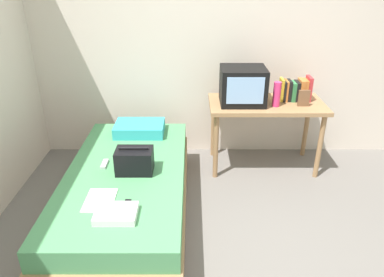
% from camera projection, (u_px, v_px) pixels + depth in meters
% --- Properties ---
extents(ground_plane, '(8.00, 8.00, 0.00)m').
position_uv_depth(ground_plane, '(228.00, 276.00, 2.58)').
color(ground_plane, slate).
extents(wall_back, '(5.20, 0.10, 2.60)m').
position_uv_depth(wall_back, '(216.00, 37.00, 3.82)').
color(wall_back, beige).
rests_on(wall_back, ground).
extents(bed, '(1.00, 2.00, 0.45)m').
position_uv_depth(bed, '(127.00, 193.00, 3.13)').
color(bed, '#9E754C').
rests_on(bed, ground).
extents(desk, '(1.16, 0.60, 0.73)m').
position_uv_depth(desk, '(265.00, 111.00, 3.73)').
color(desk, '#9E754C').
rests_on(desk, ground).
extents(tv, '(0.44, 0.39, 0.36)m').
position_uv_depth(tv, '(242.00, 86.00, 3.60)').
color(tv, black).
rests_on(tv, desk).
extents(water_bottle, '(0.07, 0.07, 0.24)m').
position_uv_depth(water_bottle, '(276.00, 94.00, 3.54)').
color(water_bottle, '#E53372').
rests_on(water_bottle, desk).
extents(book_row, '(0.30, 0.16, 0.25)m').
position_uv_depth(book_row, '(294.00, 90.00, 3.71)').
color(book_row, gold).
rests_on(book_row, desk).
extents(picture_frame, '(0.11, 0.02, 0.16)m').
position_uv_depth(picture_frame, '(303.00, 98.00, 3.56)').
color(picture_frame, brown).
rests_on(picture_frame, desk).
extents(pillow, '(0.49, 0.34, 0.11)m').
position_uv_depth(pillow, '(139.00, 128.00, 3.66)').
color(pillow, '#33A8B7').
rests_on(pillow, bed).
extents(handbag, '(0.30, 0.20, 0.23)m').
position_uv_depth(handbag, '(134.00, 161.00, 2.96)').
color(handbag, black).
rests_on(handbag, bed).
extents(magazine, '(0.21, 0.29, 0.01)m').
position_uv_depth(magazine, '(99.00, 200.00, 2.63)').
color(magazine, white).
rests_on(magazine, bed).
extents(remote_dark, '(0.04, 0.16, 0.02)m').
position_uv_depth(remote_dark, '(126.00, 207.00, 2.55)').
color(remote_dark, black).
rests_on(remote_dark, bed).
extents(remote_silver, '(0.04, 0.14, 0.02)m').
position_uv_depth(remote_silver, '(104.00, 164.00, 3.09)').
color(remote_silver, '#B7B7BC').
rests_on(remote_silver, bed).
extents(folded_towel, '(0.28, 0.22, 0.05)m').
position_uv_depth(folded_towel, '(115.00, 214.00, 2.45)').
color(folded_towel, white).
rests_on(folded_towel, bed).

